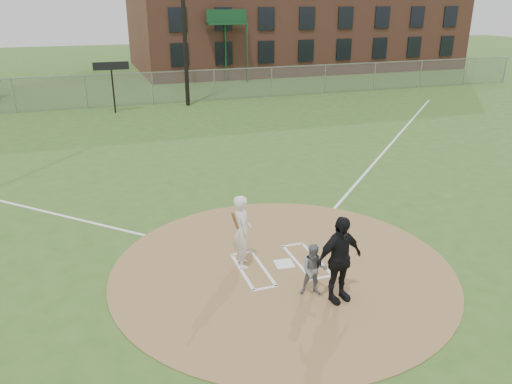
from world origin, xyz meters
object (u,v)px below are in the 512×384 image
object	(u,v)px
umpire	(339,259)
batter_at_plate	(242,231)
catcher	(314,270)
home_plate	(284,264)

from	to	relation	value
umpire	batter_at_plate	size ratio (longest dim) A/B	1.07
umpire	batter_at_plate	xyz separation A→B (m)	(-1.51, 2.13, -0.06)
catcher	umpire	size ratio (longest dim) A/B	0.61
catcher	batter_at_plate	xyz separation A→B (m)	(-1.11, 1.76, 0.33)
home_plate	batter_at_plate	size ratio (longest dim) A/B	0.25
batter_at_plate	catcher	bearing A→B (deg)	-57.83
home_plate	catcher	bearing A→B (deg)	-85.18
home_plate	umpire	distance (m)	2.12
home_plate	batter_at_plate	xyz separation A→B (m)	(-0.98, 0.32, 0.92)
home_plate	umpire	xyz separation A→B (m)	(0.52, -1.81, 0.98)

